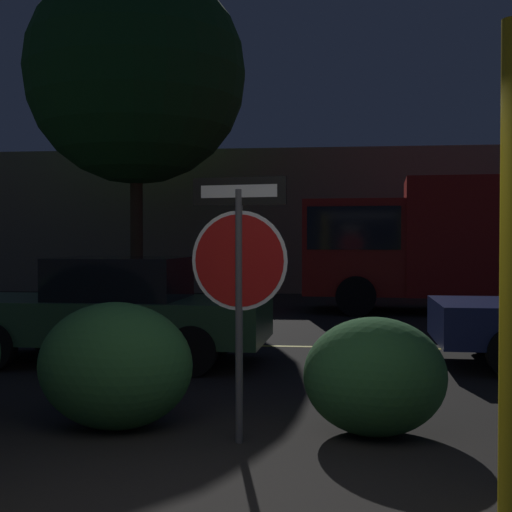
# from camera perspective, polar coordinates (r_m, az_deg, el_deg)

# --- Properties ---
(road_center_stripe) EXTENTS (40.47, 0.12, 0.01)m
(road_center_stripe) POSITION_cam_1_polar(r_m,az_deg,el_deg) (10.77, 3.28, -7.23)
(road_center_stripe) COLOR gold
(road_center_stripe) RESTS_ON ground_plane
(stop_sign) EXTENTS (0.78, 0.16, 2.10)m
(stop_sign) POSITION_cam_1_polar(r_m,az_deg,el_deg) (5.60, -1.36, -0.34)
(stop_sign) COLOR #4C4C51
(stop_sign) RESTS_ON ground_plane
(yellow_pole_right) EXTENTS (0.13, 0.13, 2.80)m
(yellow_pole_right) POSITION_cam_1_polar(r_m,az_deg,el_deg) (4.13, 19.76, -1.64)
(yellow_pole_right) COLOR yellow
(yellow_pole_right) RESTS_ON ground_plane
(hedge_bush_2) EXTENTS (1.32, 0.99, 1.08)m
(hedge_bush_2) POSITION_cam_1_polar(r_m,az_deg,el_deg) (6.21, -11.19, -8.60)
(hedge_bush_2) COLOR #2D6633
(hedge_bush_2) RESTS_ON ground_plane
(hedge_bush_3) EXTENTS (1.17, 1.02, 0.97)m
(hedge_bush_3) POSITION_cam_1_polar(r_m,az_deg,el_deg) (6.00, 9.47, -9.47)
(hedge_bush_3) COLOR #2D6633
(hedge_bush_3) RESTS_ON ground_plane
(passing_car_2) EXTENTS (4.18, 1.88, 1.37)m
(passing_car_2) POSITION_cam_1_polar(r_m,az_deg,el_deg) (9.51, -11.29, -4.27)
(passing_car_2) COLOR #335B38
(passing_car_2) RESTS_ON ground_plane
(delivery_truck) EXTENTS (5.83, 2.86, 2.91)m
(delivery_truck) POSITION_cam_1_polar(r_m,az_deg,el_deg) (16.12, 14.06, 1.24)
(delivery_truck) COLOR maroon
(delivery_truck) RESTS_ON ground_plane
(tree_1) EXTENTS (5.59, 5.59, 8.60)m
(tree_1) POSITION_cam_1_polar(r_m,az_deg,el_deg) (18.91, -9.58, 14.13)
(tree_1) COLOR #422D1E
(tree_1) RESTS_ON ground_plane
(building_backdrop) EXTENTS (31.19, 3.86, 4.30)m
(building_backdrop) POSITION_cam_1_polar(r_m,az_deg,el_deg) (23.07, -0.94, 2.70)
(building_backdrop) COLOR #7A6B5B
(building_backdrop) RESTS_ON ground_plane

